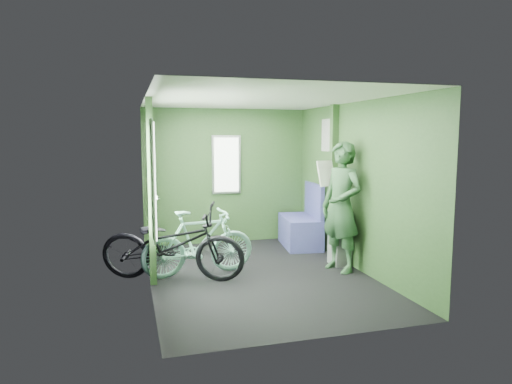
% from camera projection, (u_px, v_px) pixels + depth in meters
% --- Properties ---
extents(room, '(4.00, 4.02, 2.31)m').
position_uv_depth(room, '(255.00, 167.00, 5.92)').
color(room, black).
rests_on(room, ground).
extents(bicycle_black, '(2.01, 1.42, 1.07)m').
position_uv_depth(bicycle_black, '(173.00, 281.00, 5.80)').
color(bicycle_black, black).
rests_on(bicycle_black, ground).
extents(bicycle_mint, '(1.57, 0.76, 0.96)m').
position_uv_depth(bicycle_mint, '(200.00, 276.00, 6.01)').
color(bicycle_mint, '#76B8A2').
rests_on(bicycle_mint, ground).
extents(passenger, '(0.62, 0.76, 1.76)m').
position_uv_depth(passenger, '(341.00, 207.00, 6.18)').
color(passenger, '#284A2B').
rests_on(passenger, ground).
extents(waste_box, '(0.23, 0.32, 0.78)m').
position_uv_depth(waste_box, '(340.00, 238.00, 6.51)').
color(waste_box, slate).
rests_on(waste_box, ground).
extents(bench_seat, '(0.68, 1.06, 1.05)m').
position_uv_depth(bench_seat, '(302.00, 228.00, 7.63)').
color(bench_seat, navy).
rests_on(bench_seat, ground).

